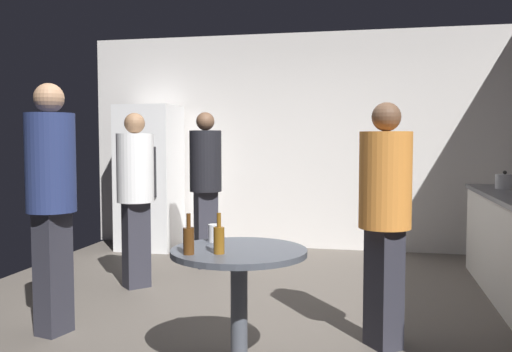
{
  "coord_description": "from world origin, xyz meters",
  "views": [
    {
      "loc": [
        0.98,
        -4.29,
        1.37
      ],
      "look_at": [
        0.04,
        0.15,
        1.07
      ],
      "focal_mm": 38.69,
      "sensor_mm": 36.0,
      "label": 1
    }
  ],
  "objects_px": {
    "beer_bottle_amber": "(219,239)",
    "person_in_white_shirt": "(135,186)",
    "foreground_table": "(239,267)",
    "refrigerator": "(150,177)",
    "person_in_black_shirt": "(206,177)",
    "person_in_orange_shirt": "(385,206)",
    "beer_bottle_brown": "(189,239)",
    "person_in_navy_shirt": "(51,188)",
    "plastic_cup_white": "(215,233)",
    "kettle": "(505,181)"
  },
  "relations": [
    {
      "from": "plastic_cup_white",
      "to": "person_in_orange_shirt",
      "type": "xyz_separation_m",
      "value": [
        1.04,
        0.39,
        0.15
      ]
    },
    {
      "from": "person_in_black_shirt",
      "to": "person_in_white_shirt",
      "type": "height_order",
      "value": "person_in_black_shirt"
    },
    {
      "from": "beer_bottle_amber",
      "to": "plastic_cup_white",
      "type": "xyz_separation_m",
      "value": [
        -0.13,
        0.34,
        -0.03
      ]
    },
    {
      "from": "person_in_white_shirt",
      "to": "beer_bottle_amber",
      "type": "bearing_deg",
      "value": -10.48
    },
    {
      "from": "refrigerator",
      "to": "kettle",
      "type": "xyz_separation_m",
      "value": [
        4.0,
        -0.81,
        0.07
      ]
    },
    {
      "from": "foreground_table",
      "to": "person_in_orange_shirt",
      "type": "height_order",
      "value": "person_in_orange_shirt"
    },
    {
      "from": "foreground_table",
      "to": "person_in_orange_shirt",
      "type": "bearing_deg",
      "value": 34.57
    },
    {
      "from": "kettle",
      "to": "beer_bottle_amber",
      "type": "relative_size",
      "value": 1.06
    },
    {
      "from": "person_in_black_shirt",
      "to": "person_in_white_shirt",
      "type": "relative_size",
      "value": 1.03
    },
    {
      "from": "person_in_black_shirt",
      "to": "beer_bottle_brown",
      "type": "bearing_deg",
      "value": -21.72
    },
    {
      "from": "refrigerator",
      "to": "plastic_cup_white",
      "type": "height_order",
      "value": "refrigerator"
    },
    {
      "from": "plastic_cup_white",
      "to": "person_in_white_shirt",
      "type": "relative_size",
      "value": 0.07
    },
    {
      "from": "beer_bottle_brown",
      "to": "person_in_black_shirt",
      "type": "relative_size",
      "value": 0.14
    },
    {
      "from": "foreground_table",
      "to": "beer_bottle_amber",
      "type": "bearing_deg",
      "value": -117.1
    },
    {
      "from": "person_in_black_shirt",
      "to": "person_in_orange_shirt",
      "type": "relative_size",
      "value": 1.03
    },
    {
      "from": "plastic_cup_white",
      "to": "person_in_orange_shirt",
      "type": "relative_size",
      "value": 0.07
    },
    {
      "from": "person_in_black_shirt",
      "to": "foreground_table",
      "type": "bearing_deg",
      "value": -15.76
    },
    {
      "from": "foreground_table",
      "to": "person_in_navy_shirt",
      "type": "relative_size",
      "value": 0.45
    },
    {
      "from": "beer_bottle_brown",
      "to": "person_in_white_shirt",
      "type": "bearing_deg",
      "value": 121.97
    },
    {
      "from": "refrigerator",
      "to": "plastic_cup_white",
      "type": "relative_size",
      "value": 16.36
    },
    {
      "from": "kettle",
      "to": "person_in_white_shirt",
      "type": "relative_size",
      "value": 0.15
    },
    {
      "from": "beer_bottle_amber",
      "to": "person_in_white_shirt",
      "type": "relative_size",
      "value": 0.14
    },
    {
      "from": "foreground_table",
      "to": "person_in_white_shirt",
      "type": "xyz_separation_m",
      "value": [
        -1.38,
        1.63,
        0.31
      ]
    },
    {
      "from": "person_in_white_shirt",
      "to": "foreground_table",
      "type": "bearing_deg",
      "value": -6.4
    },
    {
      "from": "plastic_cup_white",
      "to": "person_in_white_shirt",
      "type": "bearing_deg",
      "value": 129.29
    },
    {
      "from": "person_in_white_shirt",
      "to": "refrigerator",
      "type": "bearing_deg",
      "value": 152.31
    },
    {
      "from": "person_in_navy_shirt",
      "to": "refrigerator",
      "type": "bearing_deg",
      "value": 114.1
    },
    {
      "from": "beer_bottle_amber",
      "to": "person_in_white_shirt",
      "type": "xyz_separation_m",
      "value": [
        -1.31,
        1.78,
        0.13
      ]
    },
    {
      "from": "refrigerator",
      "to": "person_in_orange_shirt",
      "type": "distance_m",
      "value": 3.99
    },
    {
      "from": "refrigerator",
      "to": "foreground_table",
      "type": "bearing_deg",
      "value": -59.62
    },
    {
      "from": "foreground_table",
      "to": "beer_bottle_brown",
      "type": "relative_size",
      "value": 3.48
    },
    {
      "from": "beer_bottle_brown",
      "to": "person_in_navy_shirt",
      "type": "relative_size",
      "value": 0.13
    },
    {
      "from": "plastic_cup_white",
      "to": "person_in_white_shirt",
      "type": "xyz_separation_m",
      "value": [
        -1.18,
        1.44,
        0.15
      ]
    },
    {
      "from": "foreground_table",
      "to": "plastic_cup_white",
      "type": "xyz_separation_m",
      "value": [
        -0.2,
        0.19,
        0.16
      ]
    },
    {
      "from": "beer_bottle_brown",
      "to": "person_in_navy_shirt",
      "type": "height_order",
      "value": "person_in_navy_shirt"
    },
    {
      "from": "beer_bottle_brown",
      "to": "refrigerator",
      "type": "bearing_deg",
      "value": 115.97
    },
    {
      "from": "beer_bottle_brown",
      "to": "kettle",
      "type": "bearing_deg",
      "value": 51.17
    },
    {
      "from": "kettle",
      "to": "beer_bottle_brown",
      "type": "xyz_separation_m",
      "value": [
        -2.25,
        -2.79,
        -0.15
      ]
    },
    {
      "from": "kettle",
      "to": "beer_bottle_amber",
      "type": "bearing_deg",
      "value": -127.3
    },
    {
      "from": "refrigerator",
      "to": "person_in_white_shirt",
      "type": "height_order",
      "value": "refrigerator"
    },
    {
      "from": "kettle",
      "to": "beer_bottle_amber",
      "type": "xyz_separation_m",
      "value": [
        -2.09,
        -2.74,
        -0.15
      ]
    },
    {
      "from": "beer_bottle_brown",
      "to": "person_in_navy_shirt",
      "type": "bearing_deg",
      "value": 154.95
    },
    {
      "from": "refrigerator",
      "to": "person_in_navy_shirt",
      "type": "height_order",
      "value": "refrigerator"
    },
    {
      "from": "kettle",
      "to": "plastic_cup_white",
      "type": "bearing_deg",
      "value": -132.69
    },
    {
      "from": "foreground_table",
      "to": "beer_bottle_amber",
      "type": "distance_m",
      "value": 0.25
    },
    {
      "from": "refrigerator",
      "to": "person_in_navy_shirt",
      "type": "distance_m",
      "value": 3.09
    },
    {
      "from": "person_in_black_shirt",
      "to": "person_in_orange_shirt",
      "type": "distance_m",
      "value": 2.68
    },
    {
      "from": "foreground_table",
      "to": "person_in_black_shirt",
      "type": "height_order",
      "value": "person_in_black_shirt"
    },
    {
      "from": "foreground_table",
      "to": "person_in_white_shirt",
      "type": "distance_m",
      "value": 2.16
    },
    {
      "from": "refrigerator",
      "to": "beer_bottle_amber",
      "type": "distance_m",
      "value": 4.03
    }
  ]
}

